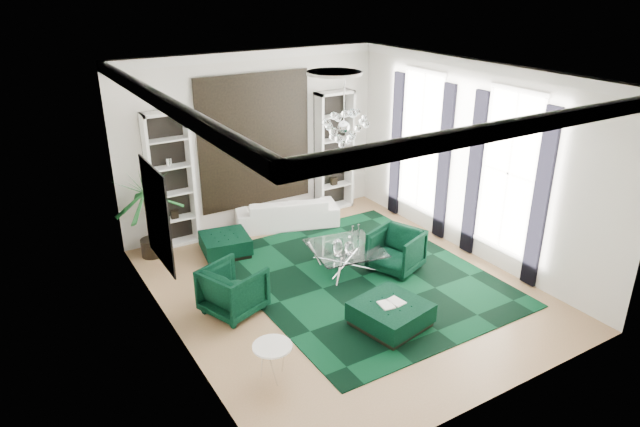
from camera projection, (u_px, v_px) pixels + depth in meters
floor at (341, 287)px, 10.31m from camera, size 6.00×7.00×0.02m
ceiling at (345, 73)px, 8.83m from camera, size 6.00×7.00×0.02m
wall_back at (254, 140)px, 12.33m from camera, size 6.00×0.02×3.80m
wall_front at (505, 276)px, 6.80m from camera, size 6.00×0.02×3.80m
wall_left at (167, 227)px, 8.13m from camera, size 0.02×7.00×3.80m
wall_right at (473, 160)px, 11.01m from camera, size 0.02×7.00×3.80m
crown_molding at (345, 80)px, 8.87m from camera, size 6.00×7.00×0.18m
ceiling_medallion at (334, 73)px, 9.08m from camera, size 0.90×0.90×0.05m
tapestry at (255, 141)px, 12.29m from camera, size 2.50×0.06×2.80m
shelving_left at (171, 180)px, 11.43m from camera, size 0.90×0.38×2.80m
shelving_right at (334, 151)px, 13.30m from camera, size 0.90×0.38×2.80m
painting at (158, 215)px, 8.64m from camera, size 0.04×1.30×1.60m
window_near at (508, 173)px, 10.29m from camera, size 0.03×1.10×2.90m
curtain_near_a at (541, 200)px, 9.76m from camera, size 0.07×0.30×3.25m
curtain_near_b at (474, 175)px, 10.99m from camera, size 0.07×0.30×3.25m
window_far at (421, 142)px, 12.18m from camera, size 0.03×1.10×2.90m
curtain_far_a at (444, 163)px, 11.65m from camera, size 0.07×0.30×3.25m
curtain_far_b at (396, 145)px, 12.88m from camera, size 0.07×0.30×3.25m
rug at (362, 276)px, 10.64m from camera, size 4.20×5.00×0.02m
sofa at (287, 212)px, 12.71m from camera, size 2.40×1.52×0.66m
armchair_left at (233, 290)px, 9.41m from camera, size 1.16×1.15×0.82m
armchair_right at (396, 250)px, 10.76m from camera, size 1.14×1.12×0.81m
coffee_table at (346, 258)px, 10.89m from camera, size 1.47×1.47×0.44m
ottoman_side at (225, 245)px, 11.44m from camera, size 1.04×1.04×0.40m
ottoman_front at (391, 315)px, 9.09m from camera, size 1.22×1.22×0.41m
book at (391, 303)px, 9.00m from camera, size 0.42×0.28×0.03m
side_table at (273, 362)px, 7.88m from camera, size 0.58×0.58×0.53m
palm at (146, 205)px, 11.02m from camera, size 1.68×1.68×2.20m
chandelier at (344, 127)px, 9.59m from camera, size 0.99×0.99×0.75m
table_plant at (368, 243)px, 10.70m from camera, size 0.16×0.14×0.26m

